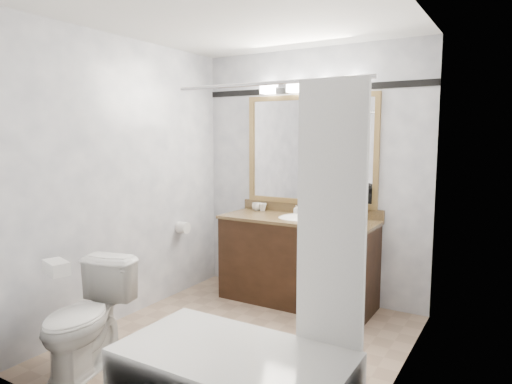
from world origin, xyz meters
TOP-DOWN VIEW (x-y plane):
  - room at (0.00, 0.00)m, footprint 2.42×2.62m
  - vanity at (0.00, 1.02)m, footprint 1.53×0.58m
  - mirror at (0.00, 1.28)m, footprint 1.40×0.04m
  - vanity_light_bar at (0.00, 1.23)m, footprint 1.02×0.14m
  - accent_stripe at (0.00, 1.29)m, footprint 2.40×0.01m
  - bathtub at (0.55, -0.90)m, footprint 1.30×0.75m
  - tp_roll at (-1.14, 0.66)m, footprint 0.11×0.12m
  - toilet at (-0.71, -0.91)m, footprint 0.58×0.81m
  - tissue_box at (-0.71, -1.12)m, footprint 0.23×0.17m
  - coffee_maker at (0.53, 0.98)m, footprint 0.17×0.21m
  - cup_left at (-0.58, 1.22)m, footprint 0.11×0.11m
  - cup_right at (-0.51, 1.22)m, footprint 0.09×0.09m
  - soap_bottle_a at (-0.10, 1.19)m, footprint 0.05×0.05m
  - soap_bottle_b at (0.10, 1.19)m, footprint 0.08×0.08m
  - soap_bar at (-0.04, 1.13)m, footprint 0.07×0.05m

SIDE VIEW (x-z plane):
  - bathtub at x=0.55m, z-range -0.70..1.26m
  - toilet at x=-0.71m, z-range 0.00..0.75m
  - vanity at x=0.00m, z-range -0.04..0.93m
  - tp_roll at x=-1.14m, z-range 0.64..0.76m
  - tissue_box at x=-0.71m, z-range 0.75..0.84m
  - soap_bar at x=-0.04m, z-range 0.85..0.87m
  - cup_right at x=-0.51m, z-range 0.85..0.93m
  - cup_left at x=-0.58m, z-range 0.85..0.93m
  - soap_bottle_b at x=0.10m, z-range 0.85..0.94m
  - soap_bottle_a at x=-0.10m, z-range 0.85..0.95m
  - coffee_maker at x=0.53m, z-range 0.85..1.17m
  - room at x=0.00m, z-range -0.01..2.51m
  - mirror at x=0.00m, z-range 0.95..2.05m
  - accent_stripe at x=0.00m, z-range 2.07..2.13m
  - vanity_light_bar at x=0.00m, z-range 2.07..2.19m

